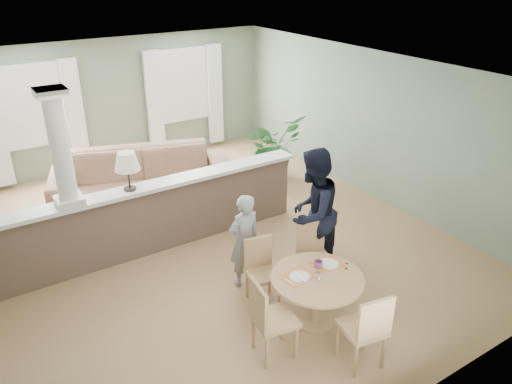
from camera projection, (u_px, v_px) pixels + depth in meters
ground at (205, 241)px, 8.05m from camera, size 8.00×8.00×0.00m
room_shell at (179, 124)px, 7.74m from camera, size 7.02×8.02×2.71m
pony_wall at (137, 213)px, 7.42m from camera, size 5.32×0.38×2.70m
sofa at (143, 177)px, 9.19m from camera, size 3.50×2.25×0.95m
houseplant at (273, 147)px, 10.10m from camera, size 1.41×1.30×1.32m
dining_table at (317, 286)px, 6.05m from camera, size 1.13×1.13×0.77m
chair_far_boy at (261, 268)px, 6.49m from camera, size 0.48×0.48×0.89m
chair_far_man at (313, 252)px, 6.79m from camera, size 0.52×0.52×0.93m
chair_near at (367, 328)px, 5.37m from camera, size 0.52×0.52×0.99m
chair_side at (269, 316)px, 5.52m from camera, size 0.52×0.52×1.00m
child_person at (244, 241)px, 6.74m from camera, size 0.52×0.36×1.36m
man_person at (312, 213)px, 6.92m from camera, size 1.12×1.02×1.88m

